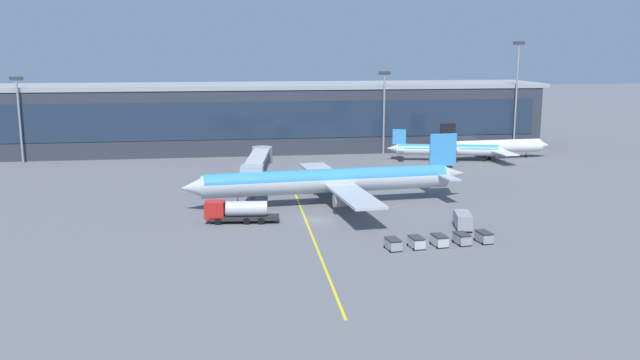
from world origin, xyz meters
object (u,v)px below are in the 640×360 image
main_airliner (330,181)px  baggage_cart_4 (484,237)px  fuel_tanker (237,211)px  baggage_cart_1 (416,242)px  baggage_cart_3 (462,239)px  commuter_jet_far (447,150)px  commuter_jet_near (492,146)px  baggage_cart_2 (439,240)px  crew_van (463,220)px  baggage_cart_0 (393,244)px

main_airliner → baggage_cart_4: 30.19m
fuel_tanker → baggage_cart_1: 27.77m
baggage_cart_3 → commuter_jet_far: 67.38m
baggage_cart_1 → commuter_jet_near: commuter_jet_near is taller
commuter_jet_far → baggage_cart_3: bearing=-107.0°
main_airliner → commuter_jet_near: bearing=42.3°
baggage_cart_2 → commuter_jet_near: bearing=62.7°
fuel_tanker → commuter_jet_near: bearing=40.0°
fuel_tanker → baggage_cart_2: (25.59, -16.01, -0.96)m
commuter_jet_far → baggage_cart_2: bearing=-109.4°
crew_van → baggage_cart_0: bearing=-145.0°
main_airliner → baggage_cart_2: 27.91m
baggage_cart_1 → commuter_jet_near: bearing=60.7°
baggage_cart_0 → baggage_cart_3: (9.53, 1.12, 0.00)m
main_airliner → fuel_tanker: main_airliner is taller
main_airliner → commuter_jet_far: 51.15m
baggage_cart_0 → commuter_jet_far: bearing=66.0°
crew_van → baggage_cart_3: 8.07m
baggage_cart_1 → baggage_cart_3: 6.40m
crew_van → baggage_cart_2: bearing=-127.2°
fuel_tanker → commuter_jet_near: 78.18m
main_airliner → commuter_jet_far: bearing=49.7°
baggage_cart_2 → baggage_cart_4: (6.36, 0.75, 0.00)m
crew_van → baggage_cart_2: crew_van is taller
crew_van → commuter_jet_near: 64.87m
baggage_cart_2 → commuter_jet_near: commuter_jet_near is taller
fuel_tanker → baggage_cart_1: size_ratio=3.91×
baggage_cart_0 → baggage_cart_3: same height
fuel_tanker → baggage_cart_4: bearing=-25.5°
baggage_cart_2 → commuter_jet_far: commuter_jet_far is taller
baggage_cart_0 → baggage_cart_4: 12.80m
fuel_tanker → baggage_cart_0: (19.23, -16.76, -0.96)m
baggage_cart_4 → commuter_jet_far: 66.16m
commuter_jet_far → commuter_jet_near: (11.45, 1.48, 0.29)m
fuel_tanker → baggage_cart_3: bearing=-28.5°
commuter_jet_far → baggage_cart_1: bearing=-111.7°
baggage_cart_2 → baggage_cart_1: bearing=-173.3°
baggage_cart_1 → fuel_tanker: bearing=143.8°
baggage_cart_0 → baggage_cart_1: same height
fuel_tanker → commuter_jet_near: (59.86, 50.27, 1.12)m
baggage_cart_1 → commuter_jet_far: (26.00, 65.17, 1.79)m
main_airliner → baggage_cart_0: 26.99m
baggage_cart_4 → crew_van: bearing=92.7°
main_airliner → baggage_cart_3: main_airliner is taller
crew_van → baggage_cart_2: 9.95m
commuter_jet_near → baggage_cart_4: bearing=-113.1°
crew_van → baggage_cart_4: (0.34, -7.16, -0.53)m
crew_van → commuter_jet_near: bearing=64.2°
baggage_cart_2 → baggage_cart_4: size_ratio=1.00×
baggage_cart_4 → commuter_jet_far: (16.47, 64.05, 1.79)m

